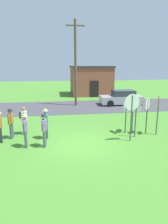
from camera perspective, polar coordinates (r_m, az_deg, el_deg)
name	(u,v)px	position (r m, az deg, el deg)	size (l,w,h in m)	color
ground_plane	(81,144)	(10.98, -0.79, -9.02)	(80.00, 80.00, 0.00)	#47842D
street_asphalt	(68,107)	(20.09, -4.42, 1.44)	(60.00, 6.40, 0.01)	#424247
building_background	(91,80)	(28.10, 1.96, 8.96)	(5.48, 5.08, 3.88)	brown
utility_pole	(75,62)	(20.41, -2.43, 13.89)	(1.80, 0.24, 8.29)	brown
parked_car_on_street	(121,98)	(21.49, 10.53, 3.91)	(4.34, 2.10, 1.51)	#A5A8AD
stop_sign_far_back	(133,108)	(12.72, 13.69, 1.04)	(0.39, 0.72, 2.24)	#474C4C
stop_sign_tallest	(136,115)	(11.96, 14.44, -0.71)	(0.55, 0.27, 2.04)	#474C4C
stop_sign_low_front	(126,111)	(12.47, 11.81, 0.17)	(0.14, 0.75, 2.04)	#474C4C
stop_sign_leaning_right	(132,109)	(11.18, 13.35, 0.95)	(0.89, 0.17, 2.65)	#474C4C
stop_sign_rear_left	(158,108)	(12.70, 20.23, 1.00)	(0.29, 0.59, 2.45)	#474C4C
stop_sign_center_cluster	(147,109)	(12.69, 17.44, 0.73)	(0.52, 0.55, 2.25)	#474C4C
person_with_sunhat	(46,122)	(11.64, -10.77, -2.82)	(0.32, 0.56, 1.74)	#2D2D33
person_near_signs	(44,129)	(10.52, -11.19, -4.62)	(0.32, 0.57, 1.74)	#4C5670
person_in_blue	(25,129)	(10.70, -16.32, -4.60)	(0.32, 0.57, 1.74)	#4C5670
person_holding_notes	(11,122)	(12.22, -19.98, -2.62)	(0.31, 0.57, 1.74)	#4C5670
person_on_left	(24,118)	(12.70, -16.63, -1.77)	(0.44, 0.54, 1.69)	#4C5670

